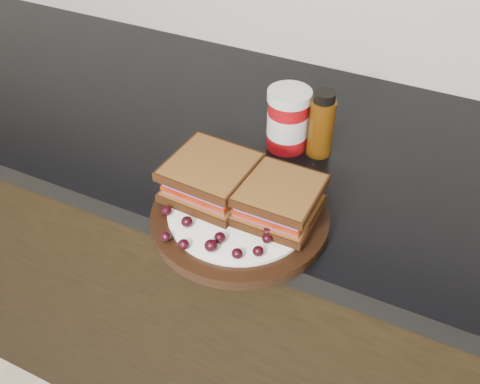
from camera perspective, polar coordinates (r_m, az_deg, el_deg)
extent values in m
cube|color=black|center=(1.40, -3.52, -8.00)|extent=(3.96, 0.58, 0.86)
cube|color=black|center=(1.11, -4.47, 7.46)|extent=(3.98, 0.60, 0.04)
cylinder|color=black|center=(0.84, 0.00, -2.62)|extent=(0.28, 0.28, 0.02)
ellipsoid|color=black|center=(0.82, -7.87, -1.99)|extent=(0.02, 0.02, 0.02)
ellipsoid|color=black|center=(0.80, -5.69, -3.18)|extent=(0.02, 0.02, 0.02)
ellipsoid|color=black|center=(0.79, -7.92, -4.74)|extent=(0.02, 0.02, 0.01)
ellipsoid|color=black|center=(0.77, -6.04, -5.57)|extent=(0.02, 0.02, 0.02)
ellipsoid|color=black|center=(0.76, -3.12, -5.73)|extent=(0.02, 0.02, 0.02)
ellipsoid|color=black|center=(0.78, -2.17, -4.88)|extent=(0.02, 0.02, 0.02)
ellipsoid|color=black|center=(0.76, -0.31, -6.58)|extent=(0.02, 0.02, 0.02)
ellipsoid|color=black|center=(0.76, 1.95, -6.32)|extent=(0.02, 0.02, 0.02)
ellipsoid|color=black|center=(0.78, 2.91, -4.97)|extent=(0.02, 0.02, 0.01)
ellipsoid|color=black|center=(0.78, 2.92, -4.29)|extent=(0.02, 0.02, 0.02)
ellipsoid|color=black|center=(0.81, 5.46, -2.50)|extent=(0.02, 0.02, 0.02)
ellipsoid|color=black|center=(0.82, 3.82, -2.22)|extent=(0.02, 0.02, 0.01)
ellipsoid|color=black|center=(0.83, 5.82, -1.16)|extent=(0.02, 0.02, 0.02)
ellipsoid|color=black|center=(0.89, -1.96, 2.32)|extent=(0.02, 0.02, 0.02)
ellipsoid|color=black|center=(0.88, -2.72, 1.59)|extent=(0.01, 0.01, 0.01)
ellipsoid|color=black|center=(0.85, -2.95, -0.17)|extent=(0.02, 0.02, 0.02)
ellipsoid|color=black|center=(0.84, -5.60, -0.70)|extent=(0.02, 0.02, 0.02)
ellipsoid|color=black|center=(0.86, -1.34, 0.71)|extent=(0.02, 0.02, 0.02)
ellipsoid|color=black|center=(0.87, -3.58, 1.32)|extent=(0.02, 0.02, 0.02)
ellipsoid|color=black|center=(0.87, -5.21, 0.87)|extent=(0.02, 0.02, 0.02)
cylinder|color=#9C0B10|center=(0.97, 5.14, 7.72)|extent=(0.10, 0.10, 0.12)
cylinder|color=#4B2807|center=(0.96, 8.68, 7.22)|extent=(0.06, 0.06, 0.13)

